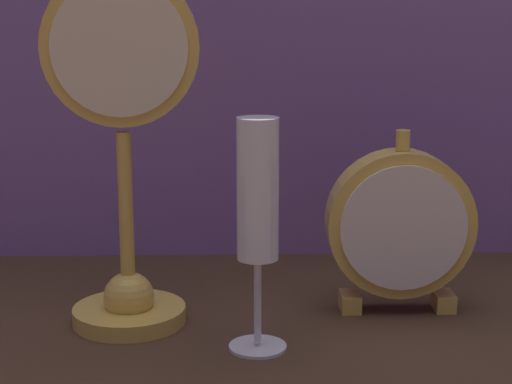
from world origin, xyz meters
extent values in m
plane|color=#422D1E|center=(0.00, 0.00, 0.00)|extent=(4.00, 4.00, 0.00)
cylinder|color=gold|center=(-0.12, 0.09, 0.01)|extent=(0.11, 0.11, 0.02)
sphere|color=gold|center=(-0.12, 0.09, 0.03)|extent=(0.05, 0.05, 0.05)
cylinder|color=gold|center=(-0.12, 0.09, 0.10)|extent=(0.01, 0.01, 0.17)
cylinder|color=gold|center=(-0.12, 0.09, 0.27)|extent=(0.15, 0.02, 0.15)
cylinder|color=beige|center=(-0.12, 0.08, 0.27)|extent=(0.13, 0.00, 0.13)
cube|color=gold|center=(0.10, 0.12, 0.01)|extent=(0.02, 0.03, 0.02)
cube|color=gold|center=(0.19, 0.12, 0.01)|extent=(0.02, 0.03, 0.02)
cylinder|color=gold|center=(0.15, 0.12, 0.09)|extent=(0.15, 0.04, 0.15)
cylinder|color=silver|center=(0.15, 0.10, 0.09)|extent=(0.13, 0.00, 0.13)
cylinder|color=gold|center=(0.15, 0.12, 0.18)|extent=(0.01, 0.01, 0.02)
cylinder|color=silver|center=(0.00, 0.02, 0.00)|extent=(0.05, 0.05, 0.01)
cylinder|color=silver|center=(0.00, 0.02, 0.05)|extent=(0.01, 0.01, 0.08)
cylinder|color=white|center=(0.00, 0.02, 0.15)|extent=(0.04, 0.04, 0.13)
cylinder|color=#E5D17F|center=(0.00, 0.02, 0.13)|extent=(0.03, 0.03, 0.08)
camera|label=1|loc=(-0.02, -0.70, 0.31)|focal=60.00mm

